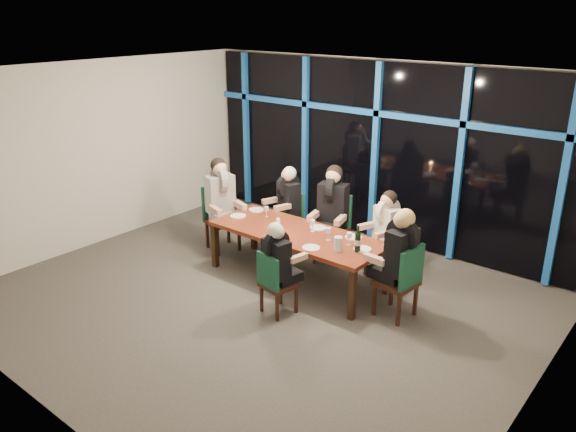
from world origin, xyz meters
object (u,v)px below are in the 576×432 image
at_px(dining_table, 297,236).
at_px(chair_far_right, 388,244).
at_px(chair_far_left, 291,216).
at_px(diner_far_mid, 332,201).
at_px(diner_end_left, 221,191).
at_px(chair_end_left, 220,214).
at_px(wine_bottle, 358,242).
at_px(diner_far_left, 287,196).
at_px(chair_far_mid, 334,224).
at_px(diner_end_right, 399,247).
at_px(chair_near_mid, 274,281).
at_px(diner_far_right, 385,222).
at_px(water_pitcher, 338,244).
at_px(chair_end_right, 403,278).
at_px(diner_near_mid, 278,254).

bearing_deg(dining_table, chair_far_right, 44.21).
bearing_deg(chair_far_left, diner_far_mid, 14.71).
xyz_separation_m(diner_far_mid, diner_end_left, (-1.64, -0.74, -0.00)).
distance_m(chair_end_left, wine_bottle, 2.77).
relative_size(chair_far_right, diner_far_left, 1.00).
distance_m(chair_far_mid, diner_end_right, 1.92).
xyz_separation_m(chair_near_mid, diner_far_right, (0.54, 1.83, 0.39)).
bearing_deg(wine_bottle, diner_end_left, 176.76).
bearing_deg(chair_end_left, diner_far_left, -31.18).
height_order(wine_bottle, water_pitcher, wine_bottle).
height_order(dining_table, diner_far_left, diner_far_left).
relative_size(dining_table, diner_end_left, 2.55).
bearing_deg(diner_far_mid, chair_end_left, -171.59).
relative_size(chair_end_right, diner_end_right, 1.03).
height_order(diner_end_left, diner_near_mid, diner_end_left).
relative_size(chair_far_right, wine_bottle, 2.53).
height_order(diner_end_left, water_pitcher, diner_end_left).
height_order(chair_far_mid, wine_bottle, wine_bottle).
distance_m(diner_far_mid, diner_near_mid, 1.80).
relative_size(chair_far_left, diner_end_left, 0.92).
relative_size(diner_end_right, water_pitcher, 4.91).
height_order(diner_far_left, diner_far_mid, diner_far_mid).
bearing_deg(diner_far_right, water_pitcher, -75.56).
bearing_deg(wine_bottle, chair_end_left, 176.28).
distance_m(chair_end_left, chair_end_right, 3.42).
relative_size(dining_table, diner_far_left, 2.85).
xyz_separation_m(chair_far_right, diner_end_right, (0.66, -0.94, 0.45)).
distance_m(wine_bottle, water_pitcher, 0.26).
relative_size(chair_far_left, chair_near_mid, 1.08).
xyz_separation_m(chair_far_right, diner_far_right, (-0.03, -0.07, 0.36)).
xyz_separation_m(chair_far_left, water_pitcher, (1.69, -1.11, 0.33)).
bearing_deg(chair_far_left, wine_bottle, -7.59).
relative_size(chair_far_left, diner_far_mid, 0.91).
bearing_deg(water_pitcher, chair_far_right, 101.00).
bearing_deg(diner_near_mid, diner_end_right, -133.38).
distance_m(diner_far_mid, diner_far_right, 0.93).
xyz_separation_m(dining_table, chair_far_right, (0.96, 0.94, -0.17)).
distance_m(chair_near_mid, diner_far_left, 2.25).
xyz_separation_m(chair_near_mid, diner_far_mid, (-0.38, 1.82, 0.52)).
relative_size(chair_far_left, diner_near_mid, 1.11).
bearing_deg(chair_far_mid, chair_end_left, -168.91).
bearing_deg(chair_end_left, chair_end_right, -74.18).
relative_size(chair_far_mid, diner_far_right, 1.19).
bearing_deg(chair_end_right, chair_far_mid, -112.97).
relative_size(chair_near_mid, water_pitcher, 4.33).
height_order(dining_table, chair_end_left, chair_end_left).
distance_m(chair_near_mid, diner_end_right, 1.63).
distance_m(chair_far_right, chair_end_right, 1.21).
height_order(dining_table, chair_far_right, chair_far_right).
bearing_deg(dining_table, chair_near_mid, -67.91).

